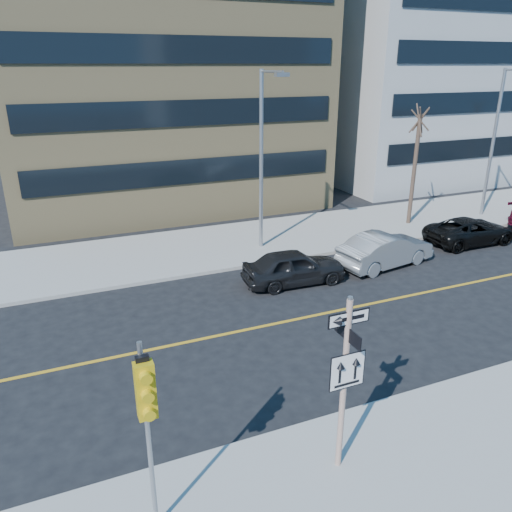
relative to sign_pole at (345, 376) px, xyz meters
name	(u,v)px	position (x,y,z in m)	size (l,w,h in m)	color
ground	(287,403)	(0.00, 2.51, -2.44)	(120.00, 120.00, 0.00)	black
far_sidewalk	(468,211)	(18.00, 14.51, -2.36)	(66.00, 6.00, 0.15)	#A19D97
road_centerline	(502,276)	(12.00, 6.51, -2.43)	(40.00, 0.14, 0.01)	#C58E1B
sign_pole	(345,376)	(0.00, 0.00, 0.00)	(0.92, 0.92, 4.06)	beige
traffic_signal	(147,405)	(-4.00, -0.15, 0.59)	(0.32, 0.45, 4.00)	gray
parked_car_a	(294,267)	(3.64, 9.31, -1.73)	(4.18, 1.68, 1.42)	black
parked_car_b	(385,250)	(8.17, 9.44, -1.69)	(4.55, 1.59, 1.50)	gray
parked_car_c	(470,231)	(13.88, 10.27, -1.80)	(4.60, 2.12, 1.28)	black
streetlight_a	(263,150)	(4.00, 13.27, 2.32)	(0.55, 2.25, 8.00)	gray
streetlight_b	(498,134)	(18.00, 13.27, 2.32)	(0.55, 2.25, 8.00)	gray
street_tree_west	(420,123)	(13.00, 13.81, 3.09)	(1.80, 1.80, 6.35)	#33271E
building_brick	(147,53)	(2.00, 27.51, 6.56)	(18.00, 18.00, 18.00)	tan
building_grey_mid	(426,75)	(24.00, 26.51, 5.06)	(20.00, 16.00, 15.00)	#9B9EA0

